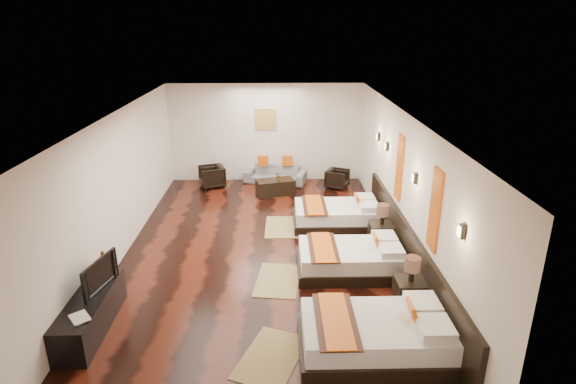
{
  "coord_description": "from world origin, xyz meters",
  "views": [
    {
      "loc": [
        0.33,
        -8.48,
        4.4
      ],
      "look_at": [
        0.54,
        0.6,
        1.1
      ],
      "focal_mm": 29.29,
      "sensor_mm": 36.0,
      "label": 1
    }
  ],
  "objects_px": {
    "sofa": "(275,174)",
    "table_plant": "(279,176)",
    "coffee_table": "(275,187)",
    "figurine": "(104,262)",
    "bed_near": "(377,335)",
    "bed_mid": "(352,259)",
    "book": "(71,321)",
    "nightstand_b": "(381,233)",
    "nightstand_a": "(410,291)",
    "tv_console": "(91,313)",
    "armchair_left": "(212,177)",
    "bed_far": "(338,215)",
    "armchair_right": "(337,179)",
    "tv": "(95,274)"
  },
  "relations": [
    {
      "from": "figurine",
      "to": "armchair_left",
      "type": "xyz_separation_m",
      "value": [
        0.98,
        5.78,
        -0.43
      ]
    },
    {
      "from": "tv",
      "to": "armchair_right",
      "type": "xyz_separation_m",
      "value": [
        4.45,
        6.1,
        -0.54
      ]
    },
    {
      "from": "nightstand_a",
      "to": "figurine",
      "type": "height_order",
      "value": "nightstand_a"
    },
    {
      "from": "sofa",
      "to": "table_plant",
      "type": "bearing_deg",
      "value": -69.44
    },
    {
      "from": "book",
      "to": "bed_mid",
      "type": "bearing_deg",
      "value": 28.43
    },
    {
      "from": "bed_mid",
      "to": "armchair_right",
      "type": "height_order",
      "value": "bed_mid"
    },
    {
      "from": "nightstand_a",
      "to": "table_plant",
      "type": "distance_m",
      "value": 5.82
    },
    {
      "from": "tv",
      "to": "book",
      "type": "height_order",
      "value": "tv"
    },
    {
      "from": "figurine",
      "to": "sofa",
      "type": "height_order",
      "value": "figurine"
    },
    {
      "from": "bed_mid",
      "to": "table_plant",
      "type": "height_order",
      "value": "bed_mid"
    },
    {
      "from": "armchair_right",
      "to": "book",
      "type": "bearing_deg",
      "value": 172.29
    },
    {
      "from": "armchair_right",
      "to": "armchair_left",
      "type": "bearing_deg",
      "value": 112.52
    },
    {
      "from": "nightstand_b",
      "to": "armchair_left",
      "type": "xyz_separation_m",
      "value": [
        -3.96,
        3.88,
        -0.03
      ]
    },
    {
      "from": "coffee_table",
      "to": "table_plant",
      "type": "bearing_deg",
      "value": -18.42
    },
    {
      "from": "bed_far",
      "to": "armchair_right",
      "type": "bearing_deg",
      "value": 83.25
    },
    {
      "from": "bed_near",
      "to": "tv_console",
      "type": "xyz_separation_m",
      "value": [
        -4.2,
        0.63,
        -0.0
      ]
    },
    {
      "from": "tv",
      "to": "sofa",
      "type": "bearing_deg",
      "value": -9.37
    },
    {
      "from": "tv",
      "to": "bed_far",
      "type": "bearing_deg",
      "value": -36.7
    },
    {
      "from": "tv_console",
      "to": "bed_near",
      "type": "bearing_deg",
      "value": -8.56
    },
    {
      "from": "tv",
      "to": "figurine",
      "type": "relative_size",
      "value": 2.33
    },
    {
      "from": "coffee_table",
      "to": "bed_far",
      "type": "bearing_deg",
      "value": -56.0
    },
    {
      "from": "bed_near",
      "to": "bed_far",
      "type": "bearing_deg",
      "value": 90.02
    },
    {
      "from": "nightstand_b",
      "to": "figurine",
      "type": "xyz_separation_m",
      "value": [
        -4.94,
        -1.89,
        0.4
      ]
    },
    {
      "from": "bed_far",
      "to": "armchair_left",
      "type": "bearing_deg",
      "value": 139.52
    },
    {
      "from": "bed_far",
      "to": "tv",
      "type": "xyz_separation_m",
      "value": [
        -4.14,
        -3.52,
        0.54
      ]
    },
    {
      "from": "sofa",
      "to": "coffee_table",
      "type": "height_order",
      "value": "sofa"
    },
    {
      "from": "tv_console",
      "to": "armchair_left",
      "type": "xyz_separation_m",
      "value": [
        0.98,
        6.51,
        0.03
      ]
    },
    {
      "from": "tv_console",
      "to": "sofa",
      "type": "xyz_separation_m",
      "value": [
        2.76,
        6.85,
        -0.02
      ]
    },
    {
      "from": "nightstand_b",
      "to": "armchair_right",
      "type": "bearing_deg",
      "value": 96.82
    },
    {
      "from": "nightstand_a",
      "to": "table_plant",
      "type": "relative_size",
      "value": 3.87
    },
    {
      "from": "figurine",
      "to": "table_plant",
      "type": "distance_m",
      "value": 5.87
    },
    {
      "from": "armchair_left",
      "to": "book",
      "type": "bearing_deg",
      "value": -27.65
    },
    {
      "from": "nightstand_b",
      "to": "tv",
      "type": "distance_m",
      "value": 5.46
    },
    {
      "from": "bed_near",
      "to": "armchair_right",
      "type": "relative_size",
      "value": 3.61
    },
    {
      "from": "bed_mid",
      "to": "book",
      "type": "xyz_separation_m",
      "value": [
        -4.19,
        -2.27,
        0.31
      ]
    },
    {
      "from": "nightstand_b",
      "to": "coffee_table",
      "type": "distance_m",
      "value": 3.93
    },
    {
      "from": "bed_mid",
      "to": "figurine",
      "type": "relative_size",
      "value": 5.26
    },
    {
      "from": "book",
      "to": "armchair_left",
      "type": "relative_size",
      "value": 0.46
    },
    {
      "from": "nightstand_b",
      "to": "coffee_table",
      "type": "height_order",
      "value": "nightstand_b"
    },
    {
      "from": "nightstand_b",
      "to": "figurine",
      "type": "relative_size",
      "value": 2.54
    },
    {
      "from": "bed_near",
      "to": "bed_mid",
      "type": "distance_m",
      "value": 2.29
    },
    {
      "from": "tv_console",
      "to": "book",
      "type": "relative_size",
      "value": 5.89
    },
    {
      "from": "book",
      "to": "table_plant",
      "type": "height_order",
      "value": "table_plant"
    },
    {
      "from": "nightstand_a",
      "to": "table_plant",
      "type": "height_order",
      "value": "nightstand_a"
    },
    {
      "from": "figurine",
      "to": "coffee_table",
      "type": "bearing_deg",
      "value": 61.79
    },
    {
      "from": "bed_far",
      "to": "armchair_right",
      "type": "height_order",
      "value": "bed_far"
    },
    {
      "from": "nightstand_a",
      "to": "sofa",
      "type": "distance_m",
      "value": 6.78
    },
    {
      "from": "tv_console",
      "to": "bed_far",
      "type": "bearing_deg",
      "value": 41.93
    },
    {
      "from": "bed_near",
      "to": "nightstand_a",
      "type": "distance_m",
      "value": 1.3
    },
    {
      "from": "bed_far",
      "to": "table_plant",
      "type": "bearing_deg",
      "value": 122.67
    }
  ]
}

